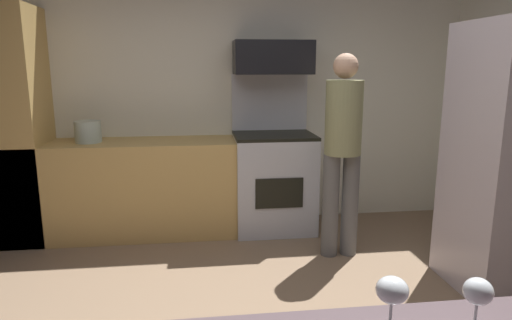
# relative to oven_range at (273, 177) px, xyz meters

# --- Properties ---
(wall_back) EXTENTS (5.20, 0.12, 2.60)m
(wall_back) POSITION_rel_oven_range_xyz_m (-0.49, 0.37, 0.79)
(wall_back) COLOR silver
(wall_back) RESTS_ON ground
(lower_cabinet_run) EXTENTS (2.40, 0.60, 0.90)m
(lower_cabinet_run) POSITION_rel_oven_range_xyz_m (-1.39, 0.01, -0.06)
(lower_cabinet_run) COLOR tan
(lower_cabinet_run) RESTS_ON ground
(cabinet_column) EXTENTS (0.60, 0.60, 2.10)m
(cabinet_column) POSITION_rel_oven_range_xyz_m (-2.39, 0.01, 0.54)
(cabinet_column) COLOR tan
(cabinet_column) RESTS_ON ground
(oven_range) EXTENTS (0.76, 0.65, 1.51)m
(oven_range) POSITION_rel_oven_range_xyz_m (0.00, 0.00, 0.00)
(oven_range) COLOR silver
(oven_range) RESTS_ON ground
(microwave) EXTENTS (0.74, 0.38, 0.31)m
(microwave) POSITION_rel_oven_range_xyz_m (0.00, 0.09, 1.15)
(microwave) COLOR black
(microwave) RESTS_ON oven_range
(person_cook) EXTENTS (0.31, 0.30, 1.69)m
(person_cook) POSITION_rel_oven_range_xyz_m (0.45, -0.72, 0.43)
(person_cook) COLOR #5B5B5B
(person_cook) RESTS_ON ground
(wine_glass_near) EXTENTS (0.08, 0.08, 0.16)m
(wine_glass_near) POSITION_rel_oven_range_xyz_m (-0.00, -3.24, 0.50)
(wine_glass_near) COLOR silver
(wine_glass_near) RESTS_ON counter_island
(wine_glass_mid) EXTENTS (0.08, 0.08, 0.17)m
(wine_glass_mid) POSITION_rel_oven_range_xyz_m (-0.23, -3.23, 0.51)
(wine_glass_mid) COLOR silver
(wine_glass_mid) RESTS_ON counter_island
(stock_pot) EXTENTS (0.24, 0.24, 0.20)m
(stock_pot) POSITION_rel_oven_range_xyz_m (-1.72, 0.01, 0.48)
(stock_pot) COLOR #B1C3B5
(stock_pot) RESTS_ON lower_cabinet_run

